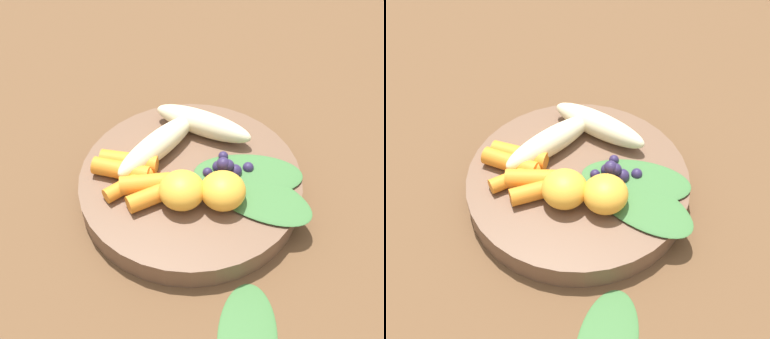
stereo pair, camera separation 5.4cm
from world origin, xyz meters
TOP-DOWN VIEW (x-y plane):
  - ground_plane at (0.00, 0.00)m, footprint 2.40×2.40m
  - bowl at (0.00, 0.00)m, footprint 0.23×0.23m
  - banana_peeled_left at (-0.03, -0.04)m, footprint 0.11×0.10m
  - banana_peeled_right at (-0.07, 0.01)m, footprint 0.08×0.12m
  - orange_segment_near at (0.03, 0.03)m, footprint 0.04×0.04m
  - orange_segment_far at (0.03, -0.01)m, footprint 0.05×0.05m
  - carrot_front at (-0.01, -0.06)m, footprint 0.03×0.06m
  - carrot_mid_left at (-0.00, -0.07)m, footprint 0.03×0.06m
  - carrot_mid_right at (0.02, -0.06)m, footprint 0.04×0.05m
  - carrot_rear at (0.02, -0.05)m, footprint 0.03×0.05m
  - carrot_small at (0.03, -0.04)m, footprint 0.04×0.05m
  - blueberry_pile at (0.00, 0.04)m, footprint 0.05×0.05m
  - coconut_shred_patch at (0.01, 0.07)m, footprint 0.04×0.04m
  - kale_leaf_left at (0.03, 0.06)m, footprint 0.12×0.14m
  - kale_leaf_right at (0.00, 0.06)m, footprint 0.06×0.12m

SIDE VIEW (x-z plane):
  - ground_plane at x=0.00m, z-range 0.00..0.00m
  - bowl at x=0.00m, z-range 0.00..0.03m
  - coconut_shred_patch at x=0.01m, z-range 0.03..0.03m
  - kale_leaf_left at x=0.03m, z-range 0.03..0.03m
  - kale_leaf_right at x=0.00m, z-range 0.03..0.03m
  - carrot_mid_right at x=0.02m, z-range 0.03..0.04m
  - blueberry_pile at x=0.00m, z-range 0.02..0.05m
  - carrot_small at x=0.03m, z-range 0.03..0.05m
  - carrot_mid_left at x=0.00m, z-range 0.03..0.05m
  - carrot_rear at x=0.02m, z-range 0.03..0.05m
  - carrot_front at x=-0.01m, z-range 0.03..0.05m
  - banana_peeled_left at x=-0.03m, z-range 0.03..0.06m
  - banana_peeled_right at x=-0.07m, z-range 0.03..0.06m
  - orange_segment_near at x=0.03m, z-range 0.03..0.06m
  - orange_segment_far at x=0.03m, z-range 0.03..0.06m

